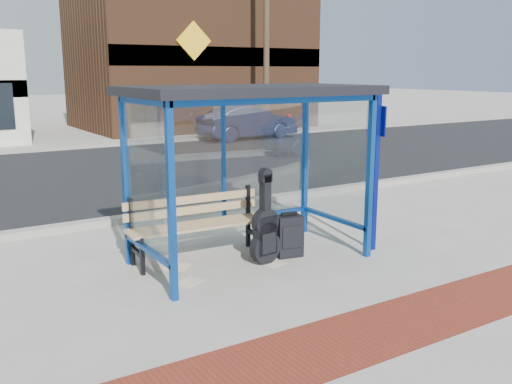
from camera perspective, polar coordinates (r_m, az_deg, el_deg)
ground at (r=8.09m, az=-0.56°, el=-6.81°), size 120.00×120.00×0.00m
brick_paver_strip at (r=6.18m, az=12.50°, el=-13.21°), size 60.00×1.00×0.01m
curb_near at (r=10.55m, az=-8.83°, el=-2.11°), size 60.00×0.25×0.12m
street_asphalt at (r=15.29m, az=-16.46°, el=1.71°), size 60.00×10.00×0.00m
curb_far at (r=20.19m, az=-20.46°, el=4.01°), size 60.00×0.25×0.12m
far_sidewalk at (r=22.05m, az=-21.48°, el=4.40°), size 60.00×4.00×0.01m
bus_shelter at (r=7.74m, az=-0.87°, el=8.02°), size 3.30×1.80×2.42m
storefront_brown at (r=27.76m, az=-6.65°, el=13.16°), size 10.00×7.08×6.40m
tree_right at (r=33.08m, az=-2.14°, el=16.95°), size 3.60×3.60×7.03m
utility_pole_east at (r=23.84m, az=1.06°, el=15.62°), size 1.60×0.24×8.00m
bench at (r=8.05m, az=-5.94°, el=-2.96°), size 2.03×0.61×0.95m
guitar_bag at (r=7.82m, az=0.93°, el=-3.94°), size 0.47×0.19×1.26m
suitcase at (r=8.16m, az=3.31°, el=-4.43°), size 0.41×0.31×0.65m
backpack at (r=8.23m, az=3.28°, el=-5.36°), size 0.32×0.30×0.32m
sign_post at (r=8.44m, az=11.96°, el=2.75°), size 0.13×0.28×2.29m
newspaper_a at (r=7.89m, az=-8.15°, el=-7.40°), size 0.50×0.50×0.01m
newspaper_b at (r=7.32m, az=-6.70°, el=-8.94°), size 0.42×0.39×0.01m
newspaper_c at (r=7.97m, az=1.47°, el=-7.08°), size 0.37×0.42×0.01m
parked_car at (r=22.33m, az=-0.86°, el=6.98°), size 4.00×1.57×1.30m
fire_hydrant at (r=24.63m, az=3.29°, el=6.96°), size 0.37×0.24×0.82m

